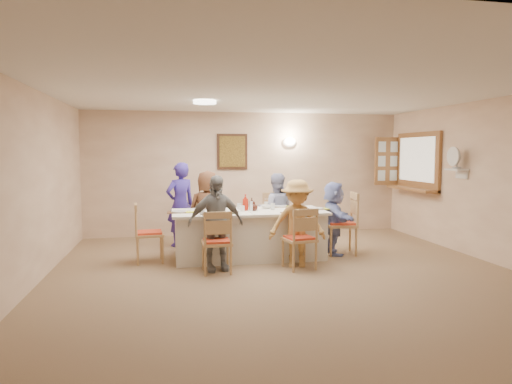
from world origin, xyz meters
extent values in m
plane|color=olive|center=(0.00, 0.00, 0.00)|extent=(7.00, 7.00, 0.00)
plane|color=tan|center=(0.00, 3.50, 1.25)|extent=(6.50, 0.00, 6.50)
plane|color=tan|center=(0.00, -3.50, 1.25)|extent=(6.50, 0.00, 6.50)
plane|color=tan|center=(-3.25, 0.00, 1.25)|extent=(0.00, 7.00, 7.00)
plane|color=tan|center=(3.25, 0.00, 1.25)|extent=(0.00, 7.00, 7.00)
plane|color=white|center=(0.00, 0.00, 2.50)|extent=(7.00, 7.00, 0.00)
cube|color=#3B2314|center=(-0.30, 3.47, 1.70)|extent=(0.62, 0.04, 0.72)
cube|color=black|center=(-0.30, 3.45, 1.70)|extent=(0.52, 0.02, 0.62)
ellipsoid|color=white|center=(0.90, 3.44, 1.90)|extent=(0.26, 0.09, 0.18)
cylinder|color=white|center=(-1.00, 1.50, 2.47)|extent=(0.36, 0.36, 0.05)
cube|color=brown|center=(3.21, 2.40, 1.50)|extent=(0.06, 1.50, 1.15)
cube|color=brown|center=(3.09, 2.40, 0.97)|extent=(0.30, 1.50, 0.05)
cube|color=brown|center=(2.95, 3.16, 1.50)|extent=(0.55, 0.04, 1.00)
cube|color=white|center=(3.13, 1.05, 1.40)|extent=(0.22, 0.36, 0.03)
cube|color=silver|center=(-0.33, 1.32, 0.38)|extent=(2.42, 1.02, 0.76)
imported|color=#53311E|center=(-0.93, 2.00, 0.69)|extent=(0.77, 0.58, 1.38)
imported|color=#8F93BB|center=(0.27, 2.00, 0.66)|extent=(0.79, 0.69, 1.32)
imported|color=gray|center=(-0.93, 0.64, 0.68)|extent=(0.90, 0.58, 1.37)
imported|color=tan|center=(0.27, 0.64, 0.64)|extent=(1.00, 0.77, 1.29)
imported|color=#8C9BE2|center=(1.09, 1.32, 0.60)|extent=(1.17, 0.51, 1.21)
imported|color=#392A9B|center=(-1.38, 2.47, 0.75)|extent=(0.84, 0.80, 1.51)
cube|color=#472B19|center=(-0.93, 0.90, 0.76)|extent=(0.34, 0.25, 0.01)
cylinder|color=white|center=(-0.93, 0.90, 0.77)|extent=(0.24, 0.24, 0.02)
cube|color=#E9FB34|center=(-0.75, 0.85, 0.77)|extent=(0.14, 0.14, 0.01)
cube|color=#472B19|center=(0.27, 0.90, 0.76)|extent=(0.34, 0.25, 0.01)
cylinder|color=white|center=(0.27, 0.90, 0.77)|extent=(0.24, 0.24, 0.02)
cube|color=#E9FB34|center=(0.45, 0.85, 0.77)|extent=(0.14, 0.14, 0.01)
cube|color=#472B19|center=(-0.93, 1.74, 0.76)|extent=(0.37, 0.28, 0.01)
cylinder|color=white|center=(-0.93, 1.74, 0.77)|extent=(0.22, 0.22, 0.01)
cube|color=#E9FB34|center=(-0.75, 1.69, 0.77)|extent=(0.15, 0.15, 0.01)
cube|color=#472B19|center=(0.27, 1.74, 0.76)|extent=(0.33, 0.25, 0.01)
cylinder|color=white|center=(0.27, 1.74, 0.77)|extent=(0.25, 0.25, 0.02)
cube|color=#E9FB34|center=(0.45, 1.69, 0.77)|extent=(0.13, 0.13, 0.01)
cube|color=#472B19|center=(-1.43, 1.32, 0.76)|extent=(0.36, 0.27, 0.01)
cylinder|color=white|center=(-1.43, 1.32, 0.77)|extent=(0.24, 0.24, 0.01)
cube|color=#E9FB34|center=(-1.25, 1.27, 0.77)|extent=(0.15, 0.15, 0.01)
cube|color=#472B19|center=(0.79, 1.32, 0.76)|extent=(0.34, 0.25, 0.01)
cylinder|color=white|center=(0.79, 1.32, 0.77)|extent=(0.24, 0.24, 0.02)
cube|color=#E9FB34|center=(0.97, 1.27, 0.77)|extent=(0.15, 0.15, 0.01)
imported|color=white|center=(-1.10, 0.98, 0.80)|extent=(0.17, 0.17, 0.08)
imported|color=white|center=(0.07, 1.86, 0.80)|extent=(0.12, 0.12, 0.08)
imported|color=white|center=(-0.61, 1.06, 0.79)|extent=(0.22, 0.22, 0.05)
imported|color=white|center=(0.01, 1.56, 0.79)|extent=(0.31, 0.31, 0.06)
imported|color=red|center=(-0.38, 1.36, 0.89)|extent=(0.15, 0.15, 0.26)
imported|color=#3F1910|center=(-0.26, 1.42, 0.86)|extent=(0.11, 0.11, 0.20)
imported|color=#3F1910|center=(-0.25, 1.31, 0.83)|extent=(0.14, 0.14, 0.15)
cylinder|color=silver|center=(-0.48, 1.37, 0.82)|extent=(0.07, 0.07, 0.11)
camera|label=1|loc=(-1.56, -5.76, 1.69)|focal=32.00mm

